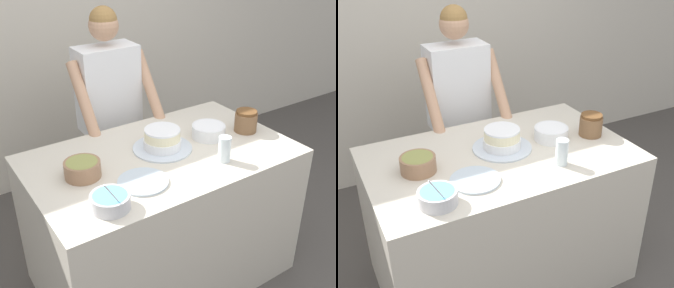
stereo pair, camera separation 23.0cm
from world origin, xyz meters
The scene contains 10 objects.
wall_back centered at (0.00, 1.98, 1.30)m, with size 10.00×0.05×2.60m.
counter centered at (0.00, 0.45, 0.44)m, with size 1.49×0.90×0.89m.
person_baker centered at (0.03, 1.14, 0.95)m, with size 0.54×0.45×1.59m.
cake centered at (0.03, 0.49, 0.94)m, with size 0.34×0.34×0.13m.
frosting_bowl_white centered at (0.35, 0.47, 0.93)m, with size 0.20×0.20×0.08m.
frosting_bowl_olive centered at (-0.46, 0.47, 0.93)m, with size 0.19×0.19×0.09m.
frosting_bowl_blue centered at (-0.47, 0.15, 0.93)m, with size 0.19×0.19×0.18m.
drinking_glass centered at (0.24, 0.19, 0.96)m, with size 0.07×0.07×0.14m.
ceramic_plate centered at (-0.24, 0.25, 0.89)m, with size 0.26×0.26×0.01m.
stoneware_jar centered at (0.59, 0.41, 0.95)m, with size 0.14×0.14×0.14m.
Camera 2 is at (-0.93, -1.40, 2.03)m, focal length 45.00 mm.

